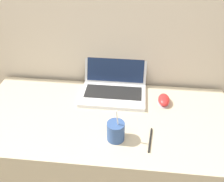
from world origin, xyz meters
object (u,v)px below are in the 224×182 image
(laptop, at_px, (114,85))
(drink_cup, at_px, (116,131))
(pen, at_px, (150,140))
(computer_mouse, at_px, (164,100))

(laptop, xyz_separation_m, drink_cup, (0.05, -0.37, 0.00))
(pen, bearing_deg, laptop, 119.24)
(pen, bearing_deg, drink_cup, -178.61)
(laptop, xyz_separation_m, computer_mouse, (0.28, -0.08, -0.03))
(laptop, relative_size, pen, 2.41)
(laptop, xyz_separation_m, pen, (0.21, -0.37, -0.04))
(laptop, relative_size, drink_cup, 2.00)
(drink_cup, height_order, computer_mouse, drink_cup)
(drink_cup, xyz_separation_m, pen, (0.16, 0.00, -0.04))
(computer_mouse, bearing_deg, pen, -104.51)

